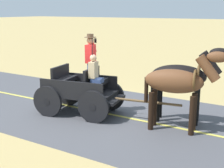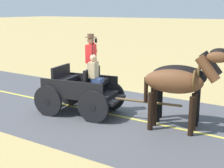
{
  "view_description": "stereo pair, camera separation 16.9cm",
  "coord_description": "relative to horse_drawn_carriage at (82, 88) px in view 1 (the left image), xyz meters",
  "views": [
    {
      "loc": [
        8.0,
        5.89,
        3.23
      ],
      "look_at": [
        0.38,
        1.15,
        1.1
      ],
      "focal_mm": 50.76,
      "sensor_mm": 36.0,
      "label": 1
    },
    {
      "loc": [
        7.91,
        6.03,
        3.23
      ],
      "look_at": [
        0.38,
        1.15,
        1.1
      ],
      "focal_mm": 50.76,
      "sensor_mm": 36.0,
      "label": 2
    }
  ],
  "objects": [
    {
      "name": "horse_near_side",
      "position": [
        -0.9,
        2.92,
        0.51
      ],
      "size": [
        0.9,
        2.15,
        2.21
      ],
      "color": "black",
      "rests_on": "ground"
    },
    {
      "name": "road_centre_stripe",
      "position": [
        -0.36,
        -0.03,
        -0.81
      ],
      "size": [
        0.12,
        160.0,
        0.0
      ],
      "primitive_type": "cube",
      "color": "#DBCC4C",
      "rests_on": "road_surface"
    },
    {
      "name": "road_surface",
      "position": [
        -0.36,
        -0.03,
        -0.81
      ],
      "size": [
        5.64,
        160.0,
        0.01
      ],
      "primitive_type": "cube",
      "color": "#4C4C51",
      "rests_on": "ground"
    },
    {
      "name": "ground_plane",
      "position": [
        -0.36,
        -0.03,
        -0.82
      ],
      "size": [
        200.0,
        200.0,
        0.0
      ],
      "primitive_type": "plane",
      "color": "tan"
    },
    {
      "name": "horse_drawn_carriage",
      "position": [
        0.0,
        0.0,
        0.0
      ],
      "size": [
        1.82,
        4.51,
        2.5
      ],
      "color": "black",
      "rests_on": "ground"
    },
    {
      "name": "horse_off_side",
      "position": [
        -0.18,
        3.05,
        0.51
      ],
      "size": [
        0.83,
        2.15,
        2.21
      ],
      "color": "brown",
      "rests_on": "ground"
    }
  ]
}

